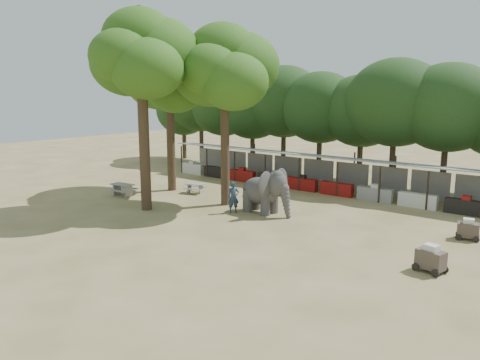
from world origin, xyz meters
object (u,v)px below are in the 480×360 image
Objects in this scene: handler at (233,197)px; picnic_table_near at (122,188)px; cart_back at (468,229)px; yard_tree_back at (225,69)px; yard_tree_center at (142,56)px; elephant at (266,191)px; cart_front at (431,259)px; picnic_table_far at (195,187)px; yard_tree_left at (170,77)px.

picnic_table_near is at bearing 134.41° from handler.
picnic_table_near is 1.51× the size of cart_back.
cart_back is (14.18, 1.69, -8.02)m from yard_tree_back.
elephant is at bearing 29.48° from yard_tree_center.
yard_tree_center is at bearing -165.58° from cart_front.
picnic_table_near is at bearing -159.50° from yard_tree_back.
elephant is at bearing -18.67° from handler.
cart_front is (12.17, -2.34, -0.37)m from handler.
cart_back is (17.95, 0.58, 0.08)m from picnic_table_far.
yard_tree_center reaches higher than yard_tree_back.
yard_tree_back reaches higher than picnic_table_near.
handler is 1.42× the size of cart_front.
cart_front is at bearing -13.47° from yard_tree_left.
picnic_table_near is 5.09m from picnic_table_far.
handler is 9.10m from picnic_table_near.
yard_tree_left is 3.09× the size of elephant.
picnic_table_far is at bearing 169.36° from cart_back.
picnic_table_near is (-9.01, -1.22, -0.40)m from handler.
yard_tree_left is 5.82× the size of handler.
yard_tree_center is 3.38× the size of elephant.
picnic_table_near is at bearing -169.29° from cart_front.
cart_front is at bearing -104.13° from cart_back.
yard_tree_center reaches higher than yard_tree_left.
yard_tree_back is 7.98m from elephant.
cart_front is (14.02, -3.80, -7.97)m from yard_tree_back.
yard_tree_center is (3.00, -5.00, 1.01)m from yard_tree_left.
picnic_table_near is 21.21m from cart_front.
yard_tree_center is at bearing -24.22° from picnic_table_near.
handler is at bearing -177.13° from cart_front.
cart_front is (20.02, -4.80, -7.63)m from yard_tree_left.
handler reaches higher than picnic_table_near.
yard_tree_left is 6.57× the size of picnic_table_far.
handler is at bearing -178.16° from cart_back.
cart_front is (21.18, -1.12, 0.02)m from picnic_table_near.
yard_tree_back is at bearing 174.31° from cart_back.
picnic_table_far is 1.38× the size of cart_back.
handler is at bearing 27.66° from yard_tree_center.
handler is (1.85, -1.46, -7.60)m from yard_tree_back.
yard_tree_left is 6.00× the size of picnic_table_near.
yard_tree_back is 9.00m from picnic_table_far.
cart_front reaches higher than cart_back.
yard_tree_left is at bearing 169.47° from cart_back.
yard_tree_left is 9.06× the size of cart_back.
yard_tree_back reaches higher than cart_back.
cart_front is (17.02, 0.20, -8.64)m from yard_tree_center.
yard_tree_back is at bearing -9.46° from yard_tree_left.
cart_back is at bearing 1.96° from yard_tree_left.
handler is at bearing -38.30° from yard_tree_back.
elephant is 10.96m from cart_back.
elephant is 2.93× the size of cart_back.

